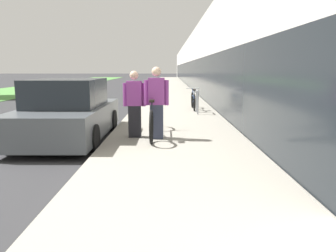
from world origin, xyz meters
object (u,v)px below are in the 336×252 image
at_px(tandem_bicycle, 154,119).
at_px(cruiser_bike_nearest, 194,101).
at_px(person_rider, 158,103).
at_px(person_bystander, 136,104).
at_px(parked_sedan_curbside, 69,113).
at_px(bike_rack_hoop, 198,99).

bearing_deg(tandem_bicycle, cruiser_bike_nearest, 75.24).
relative_size(tandem_bicycle, person_rider, 1.57).
bearing_deg(person_rider, tandem_bicycle, 106.41).
bearing_deg(person_bystander, parked_sedan_curbside, 169.37).
bearing_deg(tandem_bicycle, person_rider, -73.59).
bearing_deg(bike_rack_hoop, person_bystander, -113.93).
distance_m(bike_rack_hoop, parked_sedan_curbside, 5.21).
bearing_deg(parked_sedan_curbside, cruiser_bike_nearest, 55.38).
bearing_deg(person_rider, parked_sedan_curbside, 167.63).
height_order(person_rider, bike_rack_hoop, person_rider).
height_order(person_rider, person_bystander, person_rider).
distance_m(tandem_bicycle, person_rider, 0.55).
bearing_deg(person_bystander, bike_rack_hoop, 66.07).
bearing_deg(parked_sedan_curbside, tandem_bicycle, -4.33).
relative_size(tandem_bicycle, bike_rack_hoop, 3.06).
bearing_deg(bike_rack_hoop, cruiser_bike_nearest, 92.49).
distance_m(person_bystander, bike_rack_hoop, 4.55).
distance_m(bike_rack_hoop, cruiser_bike_nearest, 1.19).
relative_size(person_bystander, parked_sedan_curbside, 0.39).
bearing_deg(cruiser_bike_nearest, person_bystander, -108.59).
xyz_separation_m(tandem_bicycle, parked_sedan_curbside, (-2.10, 0.16, 0.14)).
distance_m(tandem_bicycle, parked_sedan_curbside, 2.11).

